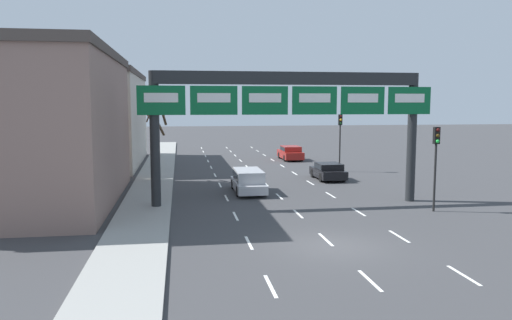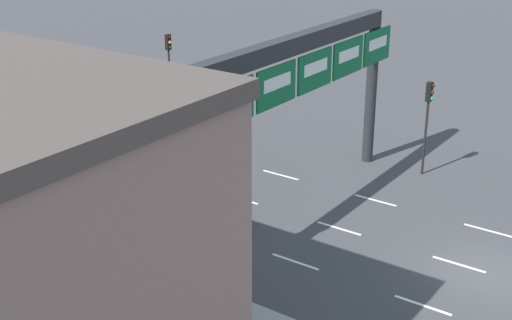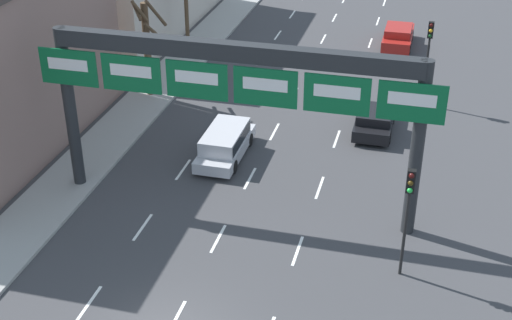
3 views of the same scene
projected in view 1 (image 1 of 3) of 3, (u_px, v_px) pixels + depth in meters
ground_plane at (333, 246)px, 20.17m from camera, size 220.00×220.00×0.00m
sidewalk_left at (130, 253)px, 18.96m from camera, size 2.80×110.00×0.15m
lane_dashes at (272, 190)px, 33.43m from camera, size 6.72×67.00×0.01m
sign_gantry at (289, 103)px, 27.83m from camera, size 16.57×0.70×7.50m
building_near at (21, 127)px, 28.35m from camera, size 10.62×15.96×8.81m
building_far at (95, 118)px, 46.97m from camera, size 8.54×17.97×8.73m
car_black at (328, 171)px, 37.85m from camera, size 1.93×3.99×1.28m
car_red at (290, 152)px, 51.19m from camera, size 1.92×4.65×1.43m
suv_silver at (248, 180)px, 32.32m from camera, size 1.88×4.78×1.49m
traffic_light_near_gantry at (436, 151)px, 26.36m from camera, size 0.30×0.35×4.52m
traffic_light_mid_block at (340, 131)px, 41.97m from camera, size 0.30×0.35×4.85m
tree_bare_closest at (153, 136)px, 44.54m from camera, size 1.32×1.31×5.16m
tree_bare_second at (154, 137)px, 36.94m from camera, size 1.84×1.72×5.86m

